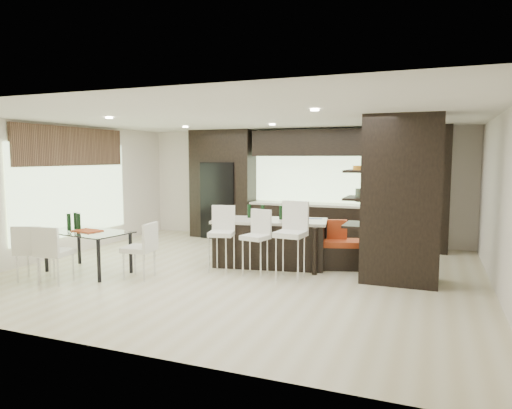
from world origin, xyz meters
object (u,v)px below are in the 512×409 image
at_px(bench, 326,254).
at_px(stool_left, 221,246).
at_px(stool_right, 290,248).
at_px(floor_vase, 383,240).
at_px(chair_end, 139,253).
at_px(dining_table, 88,252).
at_px(chair_far, 33,255).
at_px(stool_mid, 255,249).
at_px(kitchen_island, 270,243).
at_px(chair_near, 55,257).

bearing_deg(bench, stool_left, -165.65).
distance_m(stool_right, floor_vase, 1.64).
relative_size(stool_left, chair_end, 1.09).
height_order(bench, dining_table, dining_table).
bearing_deg(dining_table, chair_far, -113.61).
bearing_deg(bench, stool_mid, -152.62).
relative_size(stool_right, chair_far, 1.22).
bearing_deg(floor_vase, bench, 171.75).
bearing_deg(stool_mid, stool_left, -166.66).
bearing_deg(bench, chair_far, -164.85).
bearing_deg(kitchen_island, floor_vase, -8.72).
relative_size(stool_mid, chair_near, 1.05).
distance_m(stool_mid, chair_end, 1.96).
xyz_separation_m(stool_right, chair_near, (-3.46, -1.61, -0.09)).
relative_size(kitchen_island, chair_near, 2.39).
distance_m(stool_left, chair_near, 2.72).
height_order(kitchen_island, chair_far, kitchen_island).
height_order(stool_left, bench, stool_left).
relative_size(stool_right, floor_vase, 0.86).
height_order(kitchen_island, chair_end, chair_end).
bearing_deg(chair_far, bench, 9.10).
bearing_deg(chair_end, chair_near, 118.08).
height_order(chair_near, chair_end, chair_near).
bearing_deg(stool_right, chair_near, -149.34).
height_order(stool_right, chair_near, stool_right).
distance_m(kitchen_island, floor_vase, 2.05).
height_order(stool_right, bench, stool_right).
bearing_deg(chair_near, kitchen_island, 33.60).
distance_m(floor_vase, dining_table, 5.16).
distance_m(bench, floor_vase, 1.09).
relative_size(dining_table, chair_near, 1.75).
bearing_deg(chair_far, floor_vase, 2.69).
bearing_deg(stool_right, dining_table, -160.24).
distance_m(stool_left, floor_vase, 2.81).
height_order(kitchen_island, stool_right, stool_right).
relative_size(stool_right, chair_end, 1.20).
relative_size(floor_vase, dining_table, 0.80).
bearing_deg(floor_vase, dining_table, -160.61).
distance_m(kitchen_island, stool_mid, 0.75).
distance_m(stool_mid, chair_far, 3.68).
bearing_deg(dining_table, stool_left, 31.35).
distance_m(bench, chair_far, 5.04).
relative_size(chair_near, chair_end, 1.00).
height_order(stool_left, stool_right, stool_right).
relative_size(kitchen_island, chair_end, 2.40).
bearing_deg(stool_left, chair_far, -162.03).
bearing_deg(stool_mid, chair_end, -140.04).
xyz_separation_m(stool_mid, stool_right, (0.64, -0.03, 0.07)).
relative_size(stool_left, bench, 0.70).
xyz_separation_m(floor_vase, chair_far, (-5.34, -2.45, -0.18)).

